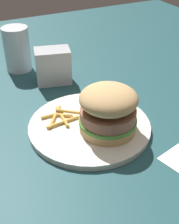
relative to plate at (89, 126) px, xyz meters
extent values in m
plane|color=#1E474C|center=(-0.01, 0.02, -0.01)|extent=(1.60, 1.60, 0.00)
cylinder|color=silver|center=(0.00, 0.00, 0.00)|extent=(0.26, 0.26, 0.01)
cylinder|color=tan|center=(0.02, -0.03, 0.02)|extent=(0.12, 0.12, 0.02)
cylinder|color=#4C9338|center=(0.02, -0.03, 0.03)|extent=(0.12, 0.12, 0.01)
cylinder|color=#8E5B47|center=(0.02, -0.03, 0.04)|extent=(0.11, 0.11, 0.02)
ellipsoid|color=tan|center=(0.02, -0.03, 0.08)|extent=(0.12, 0.12, 0.05)
cylinder|color=gold|center=(-0.06, 0.05, 0.01)|extent=(0.05, 0.07, 0.01)
cylinder|color=#E5B251|center=(-0.06, 0.06, 0.01)|extent=(0.05, 0.01, 0.01)
cylinder|color=gold|center=(-0.04, 0.05, 0.01)|extent=(0.01, 0.08, 0.01)
cylinder|color=#E5B251|center=(-0.04, 0.05, 0.01)|extent=(0.04, 0.03, 0.01)
cylinder|color=#E5B251|center=(-0.05, 0.03, 0.01)|extent=(0.08, 0.01, 0.01)
cylinder|color=#E5B251|center=(-0.02, 0.05, 0.02)|extent=(0.06, 0.05, 0.01)
cylinder|color=silver|center=(-0.05, 0.35, 0.06)|extent=(0.07, 0.07, 0.12)
cylinder|color=black|center=(-0.05, 0.35, 0.04)|extent=(0.07, 0.07, 0.09)
cube|color=#B7BABF|center=(0.01, 0.23, 0.04)|extent=(0.10, 0.08, 0.09)
camera|label=1|loc=(-0.23, -0.47, 0.39)|focal=49.47mm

